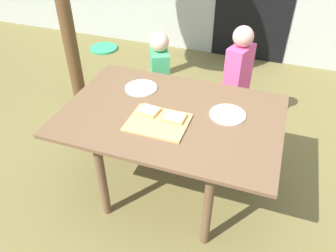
# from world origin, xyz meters

# --- Properties ---
(ground_plane) EXTENTS (16.00, 16.00, 0.00)m
(ground_plane) POSITION_xyz_m (0.00, 0.00, 0.00)
(ground_plane) COLOR brown
(dining_table) EXTENTS (1.38, 0.94, 0.69)m
(dining_table) POSITION_xyz_m (0.00, 0.00, 0.61)
(dining_table) COLOR brown
(dining_table) RESTS_ON ground
(cutting_board) EXTENTS (0.36, 0.29, 0.01)m
(cutting_board) POSITION_xyz_m (-0.04, -0.12, 0.70)
(cutting_board) COLOR tan
(cutting_board) RESTS_ON dining_table
(pizza_slice_far_left) EXTENTS (0.14, 0.12, 0.02)m
(pizza_slice_far_left) POSITION_xyz_m (-0.14, -0.05, 0.72)
(pizza_slice_far_left) COLOR tan
(pizza_slice_far_left) RESTS_ON cutting_board
(pizza_slice_far_right) EXTENTS (0.13, 0.11, 0.02)m
(pizza_slice_far_right) POSITION_xyz_m (0.04, -0.06, 0.72)
(pizza_slice_far_right) COLOR tan
(pizza_slice_far_right) RESTS_ON cutting_board
(plate_white_left) EXTENTS (0.23, 0.23, 0.01)m
(plate_white_left) POSITION_xyz_m (-0.30, 0.22, 0.70)
(plate_white_left) COLOR white
(plate_white_left) RESTS_ON dining_table
(plate_white_right) EXTENTS (0.23, 0.23, 0.01)m
(plate_white_right) POSITION_xyz_m (0.34, 0.10, 0.70)
(plate_white_right) COLOR white
(plate_white_right) RESTS_ON dining_table
(child_left) EXTENTS (0.23, 0.28, 0.93)m
(child_left) POSITION_xyz_m (-0.33, 0.68, 0.52)
(child_left) COLOR #3A4669
(child_left) RESTS_ON ground
(child_right) EXTENTS (0.21, 0.27, 0.99)m
(child_right) POSITION_xyz_m (0.29, 0.85, 0.56)
(child_right) COLOR navy
(child_right) RESTS_ON ground
(garden_hose_coil) EXTENTS (0.37, 0.37, 0.03)m
(garden_hose_coil) POSITION_xyz_m (-1.66, 2.03, 0.01)
(garden_hose_coil) COLOR #2F996C
(garden_hose_coil) RESTS_ON ground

